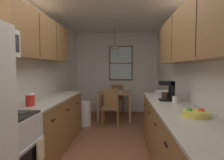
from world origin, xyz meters
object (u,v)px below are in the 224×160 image
(stove_range, at_px, (1,158))
(dish_rack, at_px, (164,93))
(storage_canister, at_px, (30,100))
(coffee_maker, at_px, (168,90))
(mug_by_coffeemaker, at_px, (175,100))
(dining_chair_near, at_px, (111,105))
(table_serving_bowl, at_px, (119,91))
(dining_table, at_px, (115,96))
(dining_chair_far, at_px, (118,97))
(trash_bin, at_px, (85,113))
(fruit_bowl, at_px, (195,113))

(stove_range, xyz_separation_m, dish_rack, (2.02, 1.68, 0.48))
(storage_canister, bearing_deg, stove_range, -89.49)
(stove_range, xyz_separation_m, coffee_maker, (1.98, 1.19, 0.59))
(mug_by_coffeemaker, bearing_deg, dining_chair_near, 121.82)
(table_serving_bowl, bearing_deg, dining_table, 140.99)
(table_serving_bowl, bearing_deg, dining_chair_far, 94.49)
(mug_by_coffeemaker, bearing_deg, trash_bin, 136.09)
(dining_table, distance_m, dining_chair_far, 0.64)
(storage_canister, xyz_separation_m, fruit_bowl, (2.06, -0.41, -0.05))
(dining_chair_far, bearing_deg, fruit_bowl, -75.23)
(dining_table, distance_m, coffee_maker, 2.43)
(dining_table, bearing_deg, fruit_bowl, -71.51)
(coffee_maker, bearing_deg, mug_by_coffeemaker, -76.26)
(table_serving_bowl, bearing_deg, mug_by_coffeemaker, -68.21)
(dining_table, xyz_separation_m, dining_chair_near, (-0.06, -0.62, -0.13))
(storage_canister, bearing_deg, dish_rack, 27.42)
(dish_rack, bearing_deg, stove_range, -140.20)
(trash_bin, bearing_deg, mug_by_coffeemaker, -43.91)
(trash_bin, xyz_separation_m, coffee_maker, (1.69, -1.46, 0.76))
(stove_range, relative_size, trash_bin, 1.83)
(mug_by_coffeemaker, relative_size, dish_rack, 0.34)
(stove_range, relative_size, mug_by_coffeemaker, 9.42)
(stove_range, bearing_deg, table_serving_bowl, 71.23)
(storage_canister, height_order, dish_rack, storage_canister)
(trash_bin, distance_m, storage_canister, 2.15)
(dish_rack, bearing_deg, dining_table, 121.25)
(stove_range, distance_m, dining_chair_near, 2.90)
(stove_range, xyz_separation_m, mug_by_coffeemaker, (2.03, 0.98, 0.48))
(fruit_bowl, bearing_deg, dish_rack, 91.15)
(stove_range, bearing_deg, mug_by_coffeemaker, 25.70)
(fruit_bowl, xyz_separation_m, table_serving_bowl, (-0.94, 3.05, -0.16))
(dining_chair_far, distance_m, mug_by_coffeemaker, 3.20)
(dining_chair_near, distance_m, trash_bin, 0.68)
(fruit_bowl, bearing_deg, storage_canister, 168.74)
(stove_range, relative_size, storage_canister, 6.59)
(mug_by_coffeemaker, bearing_deg, dining_table, 113.38)
(fruit_bowl, bearing_deg, coffee_maker, 94.12)
(coffee_maker, bearing_deg, fruit_bowl, -85.88)
(dining_chair_far, height_order, coffee_maker, coffee_maker)
(stove_range, height_order, dish_rack, stove_range)
(table_serving_bowl, bearing_deg, fruit_bowl, -72.94)
(dining_chair_near, bearing_deg, dining_chair_far, 84.30)
(table_serving_bowl, bearing_deg, trash_bin, -142.63)
(dining_chair_near, xyz_separation_m, storage_canister, (-0.94, -2.12, 0.48))
(table_serving_bowl, bearing_deg, stove_range, -108.77)
(dining_chair_near, bearing_deg, storage_canister, -113.91)
(stove_range, height_order, dining_table, stove_range)
(dining_chair_near, xyz_separation_m, fruit_bowl, (1.12, -2.53, 0.44))
(coffee_maker, distance_m, dish_rack, 0.51)
(storage_canister, xyz_separation_m, table_serving_bowl, (1.12, 2.65, -0.21))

